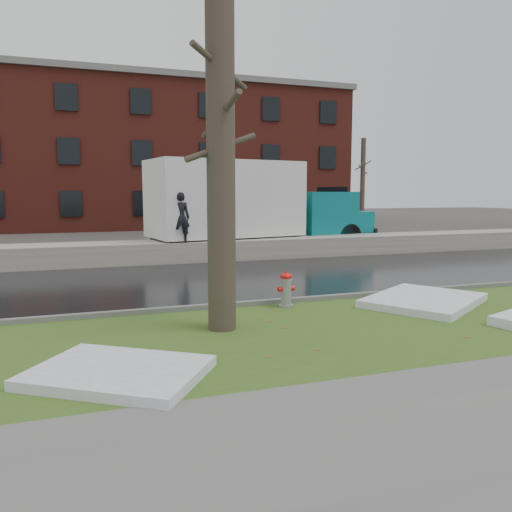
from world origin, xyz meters
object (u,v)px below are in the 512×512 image
object	(u,v)px
fire_hydrant	(286,288)
box_truck	(252,206)
tree	(221,151)
worker	(180,217)

from	to	relation	value
fire_hydrant	box_truck	distance (m)	9.78
fire_hydrant	tree	size ratio (longest dim) A/B	0.12
fire_hydrant	box_truck	size ratio (longest dim) A/B	0.07
fire_hydrant	box_truck	world-z (taller)	box_truck
fire_hydrant	tree	bearing A→B (deg)	-147.74
box_truck	worker	bearing A→B (deg)	-160.27
tree	worker	world-z (taller)	tree
worker	box_truck	bearing A→B (deg)	-135.26
fire_hydrant	box_truck	bearing A→B (deg)	73.34
tree	box_truck	world-z (taller)	tree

